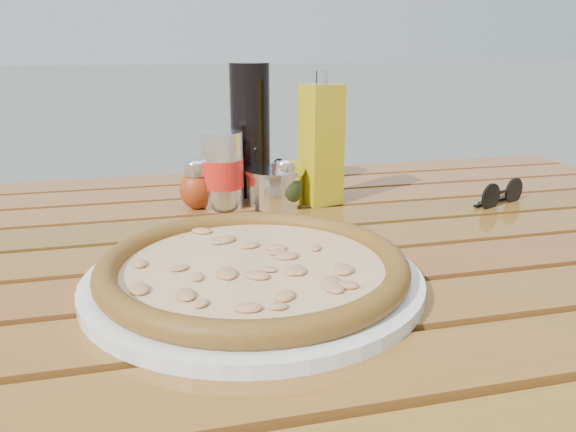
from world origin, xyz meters
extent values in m
cube|color=#33180B|center=(0.64, 0.39, 0.35)|extent=(0.06, 0.06, 0.70)
cube|color=#3A1D0D|center=(0.00, 0.00, 0.70)|extent=(1.36, 0.86, 0.04)
cube|color=#58300F|center=(0.00, -0.30, 0.73)|extent=(1.40, 0.09, 0.03)
cube|color=#572E0F|center=(0.00, -0.20, 0.73)|extent=(1.40, 0.09, 0.03)
cube|color=#56290F|center=(0.00, -0.10, 0.73)|extent=(1.40, 0.09, 0.03)
cube|color=#562F0F|center=(0.00, 0.00, 0.73)|extent=(1.40, 0.09, 0.03)
cube|color=#4E2D0D|center=(0.00, 0.10, 0.73)|extent=(1.40, 0.09, 0.03)
cube|color=#5E2E10|center=(0.00, 0.20, 0.73)|extent=(1.40, 0.09, 0.03)
cube|color=#5F2D10|center=(0.00, 0.30, 0.73)|extent=(1.40, 0.09, 0.03)
cube|color=#5C2D10|center=(0.00, 0.41, 0.73)|extent=(1.40, 0.09, 0.03)
cylinder|color=silver|center=(-0.07, -0.12, 0.76)|extent=(0.42, 0.42, 0.01)
cylinder|color=beige|center=(-0.07, -0.12, 0.77)|extent=(0.37, 0.37, 0.01)
torus|color=black|center=(-0.07, -0.12, 0.77)|extent=(0.40, 0.40, 0.03)
ellipsoid|color=#A03712|center=(-0.10, 0.19, 0.78)|extent=(0.06, 0.06, 0.06)
cylinder|color=white|center=(-0.10, 0.19, 0.81)|extent=(0.04, 0.04, 0.02)
ellipsoid|color=silver|center=(-0.10, 0.19, 0.82)|extent=(0.04, 0.04, 0.02)
ellipsoid|color=#323A17|center=(0.03, 0.16, 0.78)|extent=(0.06, 0.06, 0.06)
cylinder|color=silver|center=(0.03, 0.16, 0.81)|extent=(0.05, 0.05, 0.02)
ellipsoid|color=silver|center=(0.03, 0.16, 0.82)|extent=(0.04, 0.04, 0.02)
cylinder|color=black|center=(-0.01, 0.26, 0.86)|extent=(0.08, 0.08, 0.22)
cylinder|color=silver|center=(-0.06, 0.19, 0.81)|extent=(0.07, 0.07, 0.12)
cylinder|color=red|center=(-0.06, 0.19, 0.81)|extent=(0.08, 0.08, 0.04)
cube|color=#B19512|center=(0.09, 0.18, 0.84)|extent=(0.07, 0.07, 0.19)
cylinder|color=silver|center=(0.09, 0.18, 0.95)|extent=(0.02, 0.02, 0.02)
cylinder|color=white|center=(0.02, 0.18, 0.78)|extent=(0.11, 0.11, 0.05)
cylinder|color=white|center=(0.02, 0.18, 0.81)|extent=(0.11, 0.11, 0.01)
sphere|color=white|center=(0.02, 0.18, 0.81)|extent=(0.02, 0.02, 0.01)
cylinder|color=black|center=(0.34, 0.08, 0.77)|extent=(0.04, 0.02, 0.04)
cylinder|color=black|center=(0.40, 0.11, 0.77)|extent=(0.04, 0.02, 0.04)
cube|color=black|center=(0.37, 0.09, 0.77)|extent=(0.02, 0.01, 0.00)
cube|color=black|center=(0.36, 0.10, 0.75)|extent=(0.08, 0.04, 0.00)
cube|color=black|center=(0.38, 0.11, 0.75)|extent=(0.08, 0.04, 0.00)
camera|label=1|loc=(-0.17, -0.67, 1.00)|focal=35.00mm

